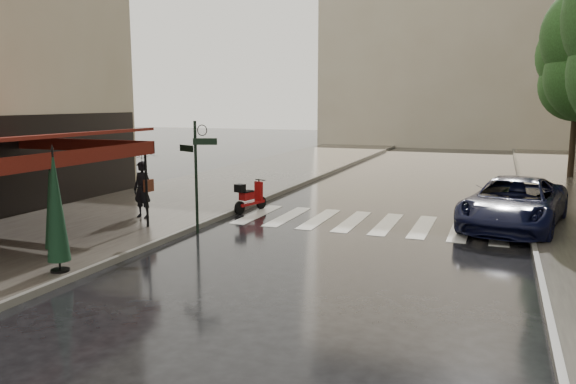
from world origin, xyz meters
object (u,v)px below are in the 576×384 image
Objects in this scene: parked_car at (514,203)px; parasol_front at (56,205)px; pedestrian_with_umbrella at (141,164)px; parasol_back at (52,206)px; scooter at (250,198)px.

parasol_front is at bearing -126.42° from parked_car.
pedestrian_with_umbrella is 0.96× the size of parasol_front.
parked_car is at bearing 43.01° from parasol_front.
parasol_front is 1.21× the size of parasol_back.
pedestrian_with_umbrella is 1.63× the size of scooter.
scooter is at bearing 52.95° from pedestrian_with_umbrella.
scooter is 8.14m from parked_car.
parked_car is at bearing 18.38° from scooter.
parasol_back reaches higher than scooter.
parasol_back is at bearing -74.13° from pedestrian_with_umbrella.
parasol_back is (0.70, -4.41, -0.49)m from pedestrian_with_umbrella.
parasol_front is (-0.74, -7.80, 1.04)m from scooter.
scooter is at bearing -166.10° from parked_car.
pedestrian_with_umbrella reaches higher than scooter.
parasol_front is (1.66, -5.29, -0.26)m from pedestrian_with_umbrella.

